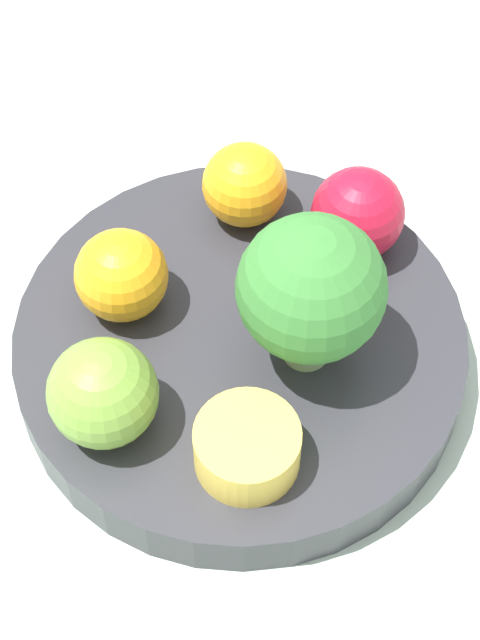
% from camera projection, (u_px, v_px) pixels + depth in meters
% --- Properties ---
extents(ground_plane, '(6.00, 6.00, 0.00)m').
position_uv_depth(ground_plane, '(240.00, 386.00, 0.52)').
color(ground_plane, gray).
extents(table_surface, '(1.20, 1.20, 0.02)m').
position_uv_depth(table_surface, '(240.00, 375.00, 0.51)').
color(table_surface, '#B2C6B2').
rests_on(table_surface, ground_plane).
extents(bowl, '(0.21, 0.21, 0.03)m').
position_uv_depth(bowl, '(240.00, 349.00, 0.50)').
color(bowl, '#2D2D33').
rests_on(bowl, table_surface).
extents(broccoli, '(0.06, 0.06, 0.08)m').
position_uv_depth(broccoli, '(311.00, 291.00, 0.44)').
color(broccoli, '#99C17A').
rests_on(broccoli, bowl).
extents(apple_red, '(0.05, 0.05, 0.05)m').
position_uv_depth(apple_red, '(103.00, 393.00, 0.44)').
color(apple_red, olive).
rests_on(apple_red, bowl).
extents(apple_green, '(0.04, 0.04, 0.04)m').
position_uv_depth(apple_green, '(358.00, 214.00, 0.50)').
color(apple_green, '#B7142D').
rests_on(apple_green, bowl).
extents(orange_front, '(0.04, 0.04, 0.04)m').
position_uv_depth(orange_front, '(245.00, 185.00, 0.51)').
color(orange_front, orange).
rests_on(orange_front, bowl).
extents(orange_back, '(0.04, 0.04, 0.04)m').
position_uv_depth(orange_back, '(121.00, 275.00, 0.48)').
color(orange_back, orange).
rests_on(orange_back, bowl).
extents(small_cup, '(0.04, 0.04, 0.02)m').
position_uv_depth(small_cup, '(247.00, 447.00, 0.44)').
color(small_cup, '#F4CC4C').
rests_on(small_cup, bowl).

